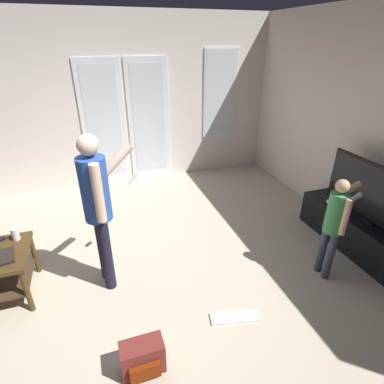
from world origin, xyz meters
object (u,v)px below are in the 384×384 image
object	(u,v)px
loose_keyboard	(234,317)
tv_stand	(356,233)
person_child	(335,220)
person_adult	(98,202)
backpack	(143,358)
flat_screen_tv	(368,191)
cup_by_laptop	(15,234)

from	to	relation	value
loose_keyboard	tv_stand	bearing A→B (deg)	15.08
tv_stand	loose_keyboard	bearing A→B (deg)	-164.92
person_child	person_adult	bearing A→B (deg)	164.06
backpack	loose_keyboard	xyz separation A→B (m)	(0.88, 0.22, -0.13)
backpack	person_child	bearing A→B (deg)	12.39
tv_stand	loose_keyboard	xyz separation A→B (m)	(-1.87, -0.50, -0.21)
tv_stand	person_child	world-z (taller)	person_child
flat_screen_tv	person_child	world-z (taller)	person_child
tv_stand	backpack	size ratio (longest dim) A/B	4.68
flat_screen_tv	loose_keyboard	world-z (taller)	flat_screen_tv
person_child	cup_by_laptop	bearing A→B (deg)	162.68
person_adult	loose_keyboard	world-z (taller)	person_adult
person_adult	loose_keyboard	bearing A→B (deg)	-40.01
flat_screen_tv	person_adult	xyz separation A→B (m)	(-2.90, 0.37, 0.19)
tv_stand	backpack	xyz separation A→B (m)	(-2.75, -0.72, -0.08)
person_adult	backpack	distance (m)	1.38
person_child	backpack	size ratio (longest dim) A/B	3.44
flat_screen_tv	tv_stand	bearing A→B (deg)	-65.23
tv_stand	person_child	bearing A→B (deg)	-158.60
flat_screen_tv	backpack	world-z (taller)	flat_screen_tv
person_child	backpack	distance (m)	2.19
tv_stand	cup_by_laptop	xyz separation A→B (m)	(-3.74, 0.69, 0.36)
backpack	person_adult	bearing A→B (deg)	98.11
flat_screen_tv	person_adult	world-z (taller)	person_adult
person_adult	cup_by_laptop	world-z (taller)	person_adult
cup_by_laptop	person_adult	bearing A→B (deg)	-20.89
loose_keyboard	person_child	bearing A→B (deg)	11.28
loose_keyboard	backpack	bearing A→B (deg)	-166.13
flat_screen_tv	person_child	bearing A→B (deg)	-158.28
backpack	loose_keyboard	world-z (taller)	backpack
backpack	loose_keyboard	bearing A→B (deg)	13.87
tv_stand	backpack	distance (m)	2.84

